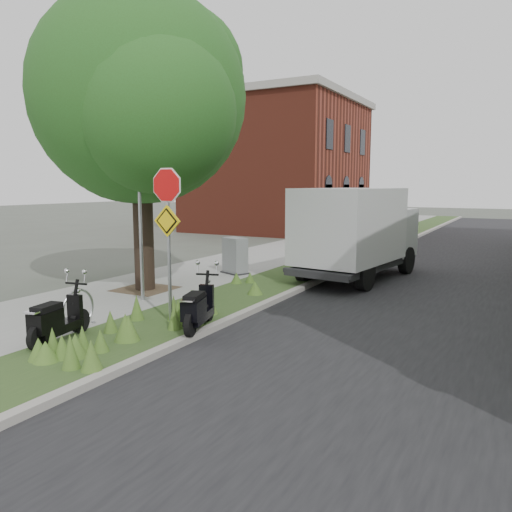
{
  "coord_description": "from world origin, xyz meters",
  "views": [
    {
      "loc": [
        4.88,
        -7.2,
        2.88
      ],
      "look_at": [
        -0.44,
        2.46,
        1.3
      ],
      "focal_mm": 35.0,
      "sensor_mm": 36.0,
      "label": 1
    }
  ],
  "objects": [
    {
      "name": "utility_cabinet",
      "position": [
        -3.15,
        6.03,
        0.66
      ],
      "size": [
        0.99,
        0.84,
        1.12
      ],
      "color": "#262628",
      "rests_on": "ground"
    },
    {
      "name": "kerb_near",
      "position": [
        -0.5,
        10.0,
        0.07
      ],
      "size": [
        0.2,
        60.0,
        0.13
      ],
      "primitive_type": "cube",
      "color": "#9E9991",
      "rests_on": "ground"
    },
    {
      "name": "bare_post",
      "position": [
        -3.2,
        1.8,
        2.12
      ],
      "size": [
        0.08,
        0.08,
        4.0
      ],
      "color": "#A5A8AD",
      "rests_on": "ground"
    },
    {
      "name": "road",
      "position": [
        3.0,
        10.0,
        0.01
      ],
      "size": [
        7.0,
        60.0,
        0.01
      ],
      "primitive_type": "cube",
      "color": "black",
      "rests_on": "ground"
    },
    {
      "name": "street_tree_main",
      "position": [
        -4.08,
        2.86,
        4.8
      ],
      "size": [
        6.21,
        5.54,
        7.66
      ],
      "color": "black",
      "rests_on": "ground"
    },
    {
      "name": "scooter_near",
      "position": [
        -2.27,
        -1.53,
        0.48
      ],
      "size": [
        0.51,
        1.54,
        0.74
      ],
      "color": "black",
      "rests_on": "ground"
    },
    {
      "name": "bike_hoop",
      "position": [
        -2.7,
        -0.6,
        0.5
      ],
      "size": [
        0.06,
        0.78,
        0.77
      ],
      "color": "#A5A8AD",
      "rests_on": "ground"
    },
    {
      "name": "sidewalk_near",
      "position": [
        -4.25,
        10.0,
        0.06
      ],
      "size": [
        3.5,
        60.0,
        0.12
      ],
      "primitive_type": "cube",
      "color": "gray",
      "rests_on": "ground"
    },
    {
      "name": "sign_assembly",
      "position": [
        -1.4,
        0.58,
        2.33
      ],
      "size": [
        0.94,
        0.08,
        3.22
      ],
      "color": "#A5A8AD",
      "rests_on": "ground"
    },
    {
      "name": "brick_building",
      "position": [
        -9.5,
        22.0,
        4.21
      ],
      "size": [
        9.4,
        10.4,
        8.3
      ],
      "color": "maroon",
      "rests_on": "ground"
    },
    {
      "name": "scooter_far",
      "position": [
        -0.55,
        0.33,
        0.49
      ],
      "size": [
        0.63,
        1.54,
        0.75
      ],
      "color": "black",
      "rests_on": "ground"
    },
    {
      "name": "verge",
      "position": [
        -1.5,
        10.0,
        0.06
      ],
      "size": [
        2.0,
        60.0,
        0.12
      ],
      "primitive_type": "cube",
      "color": "#304B20",
      "rests_on": "ground"
    },
    {
      "name": "ground",
      "position": [
        0.0,
        0.0,
        0.0
      ],
      "size": [
        120.0,
        120.0,
        0.0
      ],
      "primitive_type": "plane",
      "color": "#4C5147",
      "rests_on": "ground"
    },
    {
      "name": "box_truck",
      "position": [
        0.3,
        7.44,
        1.55
      ],
      "size": [
        2.66,
        5.45,
        2.37
      ],
      "color": "#262628",
      "rests_on": "ground"
    }
  ]
}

